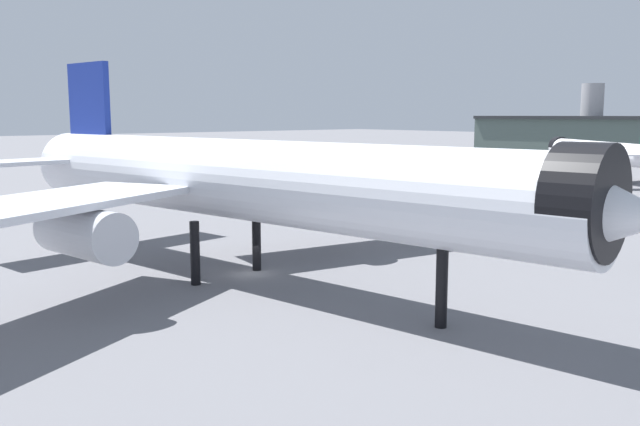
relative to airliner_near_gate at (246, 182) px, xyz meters
The scene contains 4 objects.
ground 9.67m from the airliner_near_gate, 140.01° to the left, with size 900.00×900.00×0.00m, color slate.
airliner_near_gate is the anchor object (origin of this frame).
airliner_far_taxiway 120.34m from the airliner_near_gate, 102.62° to the left, with size 43.71×39.03×14.29m.
traffic_cone_near_nose 41.49m from the airliner_near_gate, 128.24° to the left, with size 0.51×0.51×0.64m, color #F2600C.
Camera 1 is at (51.94, -36.21, 15.07)m, focal length 37.98 mm.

